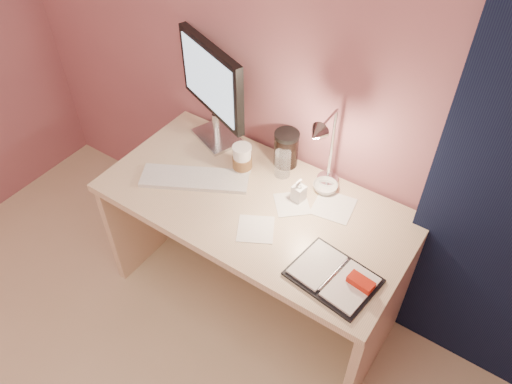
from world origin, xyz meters
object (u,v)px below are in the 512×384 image
Objects in this scene: monitor at (214,85)px; desk at (264,225)px; planner at (336,277)px; bowl at (325,187)px; clear_cup at (283,164)px; dark_jar at (286,150)px; lotion_bottle at (299,190)px; desk_lamp at (321,148)px; keyboard at (195,179)px; coffee_cup at (242,160)px.

desk is at bearing -2.90° from monitor.
bowl is at bearing 130.84° from planner.
clear_cup is 0.81× the size of dark_jar.
desk_lamp is (0.05, 0.08, 0.21)m from lotion_bottle.
keyboard is 3.07× the size of dark_jar.
coffee_cup is (-0.65, 0.30, 0.06)m from planner.
lotion_bottle reaches higher than desk.
monitor is 4.71× the size of bowl.
keyboard reaches higher than desk.
coffee_cup reaches higher than desk.
coffee_cup is at bearing 162.69° from planner.
planner is at bearing -40.47° from lotion_bottle.
planner is (0.90, -0.43, -0.30)m from monitor.
monitor is at bearing 155.65° from desk.
lotion_bottle is at bearing -44.88° from dark_jar.
clear_cup is (-0.49, 0.39, 0.05)m from planner.
desk is 8.68× the size of dark_jar.
desk_lamp is at bearing -24.10° from dark_jar.
desk_lamp is (0.19, -0.02, 0.20)m from clear_cup.
desk_lamp reaches higher than bowl.
bowl is 0.95× the size of lotion_bottle.
monitor is 0.63m from lotion_bottle.
desk is at bearing -149.82° from desk_lamp.
monitor is 1.49× the size of planner.
bowl is at bearing 15.62° from coffee_cup.
lotion_bottle is (-0.34, 0.29, 0.05)m from planner.
dark_jar is (0.14, 0.16, 0.01)m from coffee_cup.
dark_jar is 0.30m from desk_lamp.
lotion_bottle is (0.56, -0.14, -0.25)m from monitor.
bowl is at bearing 5.34° from clear_cup.
desk is at bearing -83.51° from dark_jar.
keyboard is 0.61m from desk_lamp.
lotion_bottle is 0.28× the size of desk_lamp.
planner is 0.45m from lotion_bottle.
desk_lamp reaches higher than planner.
bowl is (0.38, 0.11, -0.05)m from coffee_cup.
keyboard is 0.45m from dark_jar.
clear_cup is at bearing 15.58° from monitor.
lotion_bottle is 0.25m from dark_jar.
coffee_cup is 0.92× the size of dark_jar.
desk is at bearing -143.30° from bowl.
dark_jar is (0.39, 0.03, -0.23)m from monitor.
desk is at bearing -163.70° from lotion_bottle.
monitor is at bearing -175.21° from dark_jar.
coffee_cup is at bearing 177.65° from lotion_bottle.
dark_jar is at bearing 96.49° from desk.
coffee_cup reaches higher than planner.
desk_lamp is (0.20, 0.12, 0.49)m from desk.
bowl is 0.26m from dark_jar.
monitor is 4.45× the size of lotion_bottle.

